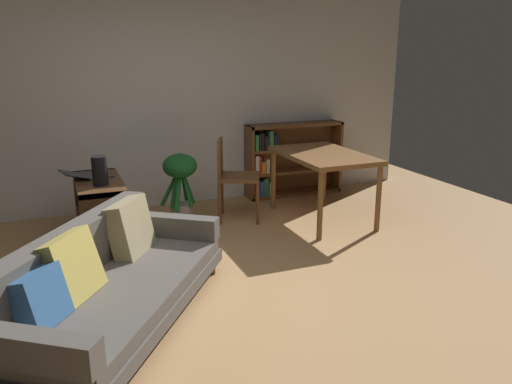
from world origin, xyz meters
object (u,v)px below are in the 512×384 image
(fabric_couch, at_px, (105,281))
(media_console, at_px, (101,213))
(open_laptop, at_px, (89,175))
(potted_floor_plant, at_px, (180,181))
(desk_speaker, at_px, (100,171))
(dining_table, at_px, (323,160))
(bookshelf, at_px, (286,159))
(dining_chair_near, at_px, (232,174))

(fabric_couch, height_order, media_console, fabric_couch)
(fabric_couch, xyz_separation_m, open_laptop, (0.06, 1.78, 0.34))
(fabric_couch, xyz_separation_m, media_console, (0.13, 1.60, -0.00))
(potted_floor_plant, bearing_deg, desk_speaker, -153.79)
(fabric_couch, relative_size, dining_table, 1.73)
(fabric_couch, xyz_separation_m, bookshelf, (2.58, 2.54, 0.15))
(fabric_couch, relative_size, desk_speaker, 7.95)
(media_console, xyz_separation_m, potted_floor_plant, (0.85, 0.23, 0.19))
(open_laptop, height_order, dining_table, dining_table)
(media_console, height_order, potted_floor_plant, potted_floor_plant)
(fabric_couch, distance_m, potted_floor_plant, 2.09)
(fabric_couch, xyz_separation_m, potted_floor_plant, (0.99, 1.83, 0.18))
(bookshelf, bearing_deg, media_console, -158.91)
(open_laptop, distance_m, desk_speaker, 0.39)
(fabric_couch, relative_size, open_laptop, 4.21)
(media_console, xyz_separation_m, open_laptop, (-0.07, 0.18, 0.35))
(open_laptop, distance_m, bookshelf, 2.64)
(dining_chair_near, xyz_separation_m, bookshelf, (1.00, 0.72, -0.06))
(dining_chair_near, bearing_deg, bookshelf, 35.59)
(potted_floor_plant, xyz_separation_m, dining_chair_near, (0.59, -0.01, 0.03))
(dining_table, bearing_deg, bookshelf, 86.09)
(open_laptop, height_order, desk_speaker, desk_speaker)
(dining_table, bearing_deg, open_laptop, 172.22)
(media_console, bearing_deg, potted_floor_plant, 15.30)
(desk_speaker, height_order, bookshelf, bookshelf)
(dining_table, height_order, bookshelf, bookshelf)
(desk_speaker, xyz_separation_m, bookshelf, (2.44, 1.13, -0.31))
(fabric_couch, distance_m, media_console, 1.61)
(desk_speaker, xyz_separation_m, dining_chair_near, (1.44, 0.41, -0.25))
(fabric_couch, xyz_separation_m, dining_table, (2.50, 1.44, 0.36))
(open_laptop, height_order, dining_chair_near, dining_chair_near)
(bookshelf, bearing_deg, dining_chair_near, -144.41)
(open_laptop, distance_m, dining_chair_near, 1.52)
(open_laptop, bearing_deg, desk_speaker, -77.80)
(dining_table, bearing_deg, media_console, 176.26)
(desk_speaker, bearing_deg, bookshelf, 24.80)
(open_laptop, distance_m, potted_floor_plant, 0.94)
(media_console, bearing_deg, dining_chair_near, 8.88)
(open_laptop, bearing_deg, dining_table, -7.78)
(dining_chair_near, bearing_deg, open_laptop, -178.24)
(desk_speaker, bearing_deg, fabric_couch, -95.53)
(media_console, relative_size, bookshelf, 0.78)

